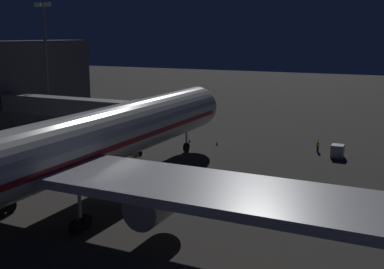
{
  "coord_description": "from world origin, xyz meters",
  "views": [
    {
      "loc": [
        -27.92,
        39.6,
        15.6
      ],
      "look_at": [
        -3.0,
        -12.44,
        3.5
      ],
      "focal_mm": 44.68,
      "sensor_mm": 36.0,
      "label": 1
    }
  ],
  "objects_px": {
    "ground_crew_under_port_wing": "(318,145)",
    "traffic_cone_nose_port": "(217,143)",
    "apron_floodlight_mast": "(46,60)",
    "baggage_container_far_row": "(337,151)",
    "traffic_cone_nose_starboard": "(189,140)",
    "airliner_at_gate": "(54,154)",
    "jet_bridge": "(85,108)"
  },
  "relations": [
    {
      "from": "ground_crew_under_port_wing",
      "to": "traffic_cone_nose_port",
      "type": "bearing_deg",
      "value": 9.7
    },
    {
      "from": "apron_floodlight_mast",
      "to": "traffic_cone_nose_port",
      "type": "height_order",
      "value": "apron_floodlight_mast"
    },
    {
      "from": "baggage_container_far_row",
      "to": "traffic_cone_nose_port",
      "type": "height_order",
      "value": "baggage_container_far_row"
    },
    {
      "from": "apron_floodlight_mast",
      "to": "traffic_cone_nose_starboard",
      "type": "relative_size",
      "value": 37.13
    },
    {
      "from": "airliner_at_gate",
      "to": "apron_floodlight_mast",
      "type": "distance_m",
      "value": 38.15
    },
    {
      "from": "jet_bridge",
      "to": "baggage_container_far_row",
      "type": "xyz_separation_m",
      "value": [
        -32.26,
        -10.33,
        -4.88
      ]
    },
    {
      "from": "baggage_container_far_row",
      "to": "traffic_cone_nose_starboard",
      "type": "bearing_deg",
      "value": 0.77
    },
    {
      "from": "traffic_cone_nose_port",
      "to": "baggage_container_far_row",
      "type": "bearing_deg",
      "value": -179.02
    },
    {
      "from": "ground_crew_under_port_wing",
      "to": "jet_bridge",
      "type": "bearing_deg",
      "value": 22.94
    },
    {
      "from": "ground_crew_under_port_wing",
      "to": "traffic_cone_nose_starboard",
      "type": "xyz_separation_m",
      "value": [
        18.28,
        2.37,
        -0.64
      ]
    },
    {
      "from": "apron_floodlight_mast",
      "to": "traffic_cone_nose_starboard",
      "type": "distance_m",
      "value": 26.19
    },
    {
      "from": "airliner_at_gate",
      "to": "apron_floodlight_mast",
      "type": "relative_size",
      "value": 3.15
    },
    {
      "from": "airliner_at_gate",
      "to": "apron_floodlight_mast",
      "type": "xyz_separation_m",
      "value": [
        25.5,
        -27.7,
        6.13
      ]
    },
    {
      "from": "jet_bridge",
      "to": "traffic_cone_nose_starboard",
      "type": "relative_size",
      "value": 45.56
    },
    {
      "from": "airliner_at_gate",
      "to": "traffic_cone_nose_port",
      "type": "distance_m",
      "value": 31.81
    },
    {
      "from": "apron_floodlight_mast",
      "to": "traffic_cone_nose_port",
      "type": "relative_size",
      "value": 37.13
    },
    {
      "from": "traffic_cone_nose_port",
      "to": "ground_crew_under_port_wing",
      "type": "bearing_deg",
      "value": -170.3
    },
    {
      "from": "airliner_at_gate",
      "to": "traffic_cone_nose_port",
      "type": "height_order",
      "value": "airliner_at_gate"
    },
    {
      "from": "traffic_cone_nose_starboard",
      "to": "traffic_cone_nose_port",
      "type": "bearing_deg",
      "value": 180.0
    },
    {
      "from": "airliner_at_gate",
      "to": "jet_bridge",
      "type": "xyz_separation_m",
      "value": [
        13.27,
        -21.24,
        0.14
      ]
    },
    {
      "from": "baggage_container_far_row",
      "to": "traffic_cone_nose_starboard",
      "type": "distance_m",
      "value": 21.2
    },
    {
      "from": "traffic_cone_nose_port",
      "to": "jet_bridge",
      "type": "bearing_deg",
      "value": 33.01
    },
    {
      "from": "apron_floodlight_mast",
      "to": "ground_crew_under_port_wing",
      "type": "xyz_separation_m",
      "value": [
        -41.58,
        -5.96,
        -10.77
      ]
    },
    {
      "from": "jet_bridge",
      "to": "apron_floodlight_mast",
      "type": "distance_m",
      "value": 15.07
    },
    {
      "from": "traffic_cone_nose_port",
      "to": "traffic_cone_nose_starboard",
      "type": "bearing_deg",
      "value": 0.0
    },
    {
      "from": "jet_bridge",
      "to": "baggage_container_far_row",
      "type": "distance_m",
      "value": 34.23
    },
    {
      "from": "ground_crew_under_port_wing",
      "to": "apron_floodlight_mast",
      "type": "bearing_deg",
      "value": 8.16
    },
    {
      "from": "jet_bridge",
      "to": "apron_floodlight_mast",
      "type": "relative_size",
      "value": 1.23
    },
    {
      "from": "airliner_at_gate",
      "to": "ground_crew_under_port_wing",
      "type": "distance_m",
      "value": 37.59
    },
    {
      "from": "apron_floodlight_mast",
      "to": "traffic_cone_nose_starboard",
      "type": "xyz_separation_m",
      "value": [
        -23.3,
        -3.59,
        -11.41
      ]
    },
    {
      "from": "baggage_container_far_row",
      "to": "ground_crew_under_port_wing",
      "type": "height_order",
      "value": "ground_crew_under_port_wing"
    },
    {
      "from": "jet_bridge",
      "to": "ground_crew_under_port_wing",
      "type": "bearing_deg",
      "value": -157.06
    }
  ]
}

